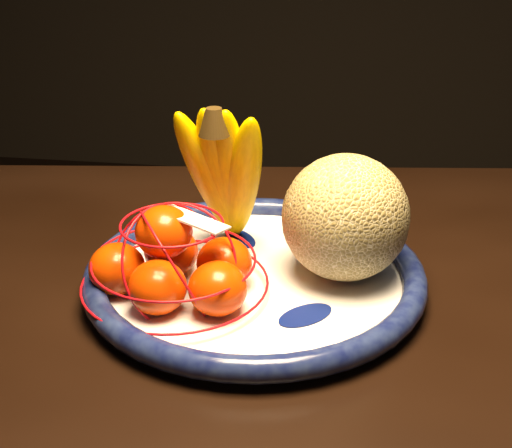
# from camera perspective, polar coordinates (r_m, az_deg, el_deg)

# --- Properties ---
(dining_table) EXTENTS (1.60, 1.09, 0.75)m
(dining_table) POSITION_cam_1_polar(r_m,az_deg,el_deg) (0.73, -4.74, -14.01)
(dining_table) COLOR black
(dining_table) RESTS_ON ground
(fruit_bowl) EXTENTS (0.36, 0.36, 0.03)m
(fruit_bowl) POSITION_cam_1_polar(r_m,az_deg,el_deg) (0.75, -0.12, -4.16)
(fruit_bowl) COLOR white
(fruit_bowl) RESTS_ON dining_table
(cantaloupe) EXTENTS (0.13, 0.13, 0.13)m
(cantaloupe) POSITION_cam_1_polar(r_m,az_deg,el_deg) (0.73, 7.16, 0.53)
(cantaloupe) COLOR olive
(cantaloupe) RESTS_ON fruit_bowl
(banana_bunch) EXTENTS (0.12, 0.12, 0.19)m
(banana_bunch) POSITION_cam_1_polar(r_m,az_deg,el_deg) (0.77, -2.46, 4.36)
(banana_bunch) COLOR #FFC700
(banana_bunch) RESTS_ON fruit_bowl
(mandarin_bag) EXTENTS (0.24, 0.24, 0.12)m
(mandarin_bag) POSITION_cam_1_polar(r_m,az_deg,el_deg) (0.71, -6.50, -3.27)
(mandarin_bag) COLOR #ED3600
(mandarin_bag) RESTS_ON fruit_bowl
(price_tag) EXTENTS (0.08, 0.05, 0.01)m
(price_tag) POSITION_cam_1_polar(r_m,az_deg,el_deg) (0.69, -5.10, 0.40)
(price_tag) COLOR white
(price_tag) RESTS_ON mandarin_bag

